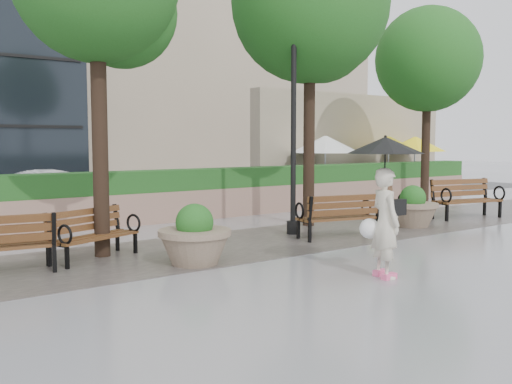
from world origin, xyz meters
TOP-DOWN VIEW (x-y plane):
  - ground at (0.00, 0.00)m, footprint 100.00×100.00m
  - cobble_strip at (0.00, 3.00)m, footprint 28.00×3.20m
  - hedge_wall at (0.00, 7.00)m, footprint 24.00×0.80m
  - cafe_wall at (9.50, 10.00)m, footprint 10.00×0.60m
  - cafe_hedge at (9.00, 7.80)m, footprint 8.00×0.50m
  - asphalt_street at (0.00, 11.00)m, footprint 40.00×7.00m
  - bldg_stone at (10.00, 23.00)m, footprint 18.00×10.00m
  - bench_1 at (-3.97, 3.31)m, footprint 1.77×1.22m
  - bench_2 at (1.11, 2.35)m, footprint 1.89×1.09m
  - bench_3 at (4.35, 3.40)m, footprint 1.97×1.71m
  - bench_4 at (6.21, 2.60)m, footprint 2.09×1.20m
  - planter_left at (-2.74, 1.89)m, footprint 1.24×1.24m
  - planter_right at (3.76, 2.47)m, footprint 1.23×1.23m
  - lamppost at (0.67, 3.35)m, footprint 0.28×0.28m
  - tree_1 at (1.99, 4.22)m, footprint 3.85×3.82m
  - tree_2 at (8.57, 5.72)m, footprint 3.54×3.46m
  - patio_umb_white at (6.63, 8.62)m, footprint 2.50×2.50m
  - patio_umb_yellow_a at (9.65, 8.29)m, footprint 2.50×2.50m
  - patio_umb_yellow_b at (11.78, 8.70)m, footprint 2.50×2.50m
  - car_right at (-2.43, 9.93)m, footprint 4.00×1.60m
  - pedestrian at (-0.85, -0.61)m, footprint 1.17×1.17m

SIDE VIEW (x-z plane):
  - ground at x=0.00m, z-range 0.00..0.00m
  - asphalt_street at x=0.00m, z-range 0.00..0.00m
  - cobble_strip at x=0.00m, z-range 0.00..0.01m
  - bench_1 at x=-3.97m, z-range -0.18..0.71m
  - bench_2 at x=1.11m, z-range -0.19..0.76m
  - bench_3 at x=4.35m, z-range -0.21..0.81m
  - bench_4 at x=6.21m, z-range -0.21..0.84m
  - planter_right at x=3.76m, z-range -0.11..0.92m
  - planter_left at x=-2.74m, z-range -0.11..0.93m
  - cafe_hedge at x=9.00m, z-range 0.00..0.90m
  - car_right at x=-2.43m, z-range 0.00..1.29m
  - hedge_wall at x=0.00m, z-range -0.01..1.34m
  - pedestrian at x=-0.85m, z-range 0.23..2.38m
  - patio_umb_white at x=6.63m, z-range 0.84..3.14m
  - patio_umb_yellow_a at x=9.65m, z-range 0.84..3.14m
  - patio_umb_yellow_b at x=11.78m, z-range 0.84..3.14m
  - cafe_wall at x=9.50m, z-range 0.00..4.00m
  - lamppost at x=0.67m, z-range -0.25..4.28m
  - tree_2 at x=8.57m, z-range 1.41..7.96m
  - tree_1 at x=1.99m, z-range 1.60..8.93m
  - bldg_stone at x=10.00m, z-range 0.00..20.00m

